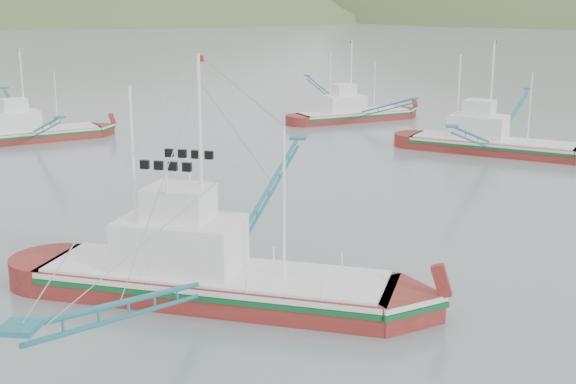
# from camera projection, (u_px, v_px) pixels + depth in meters

# --- Properties ---
(ground) EXTENTS (1200.00, 1200.00, 0.00)m
(ground) POSITION_uv_depth(u_px,v_px,m) (274.00, 282.00, 40.52)
(ground) COLOR slate
(ground) RESTS_ON ground
(main_boat) EXTENTS (17.54, 30.72, 12.51)m
(main_boat) POSITION_uv_depth(u_px,v_px,m) (210.00, 258.00, 37.84)
(main_boat) COLOR maroon
(main_boat) RESTS_ON ground
(bg_boat_left) EXTENTS (17.98, 21.20, 9.68)m
(bg_boat_left) POSITION_uv_depth(u_px,v_px,m) (29.00, 120.00, 77.69)
(bg_boat_left) COLOR maroon
(bg_boat_left) RESTS_ON ground
(bg_boat_far) EXTENTS (16.39, 21.70, 9.63)m
(bg_boat_far) POSITION_uv_depth(u_px,v_px,m) (353.00, 103.00, 89.73)
(bg_boat_far) COLOR maroon
(bg_boat_far) RESTS_ON ground
(bg_boat_right) EXTENTS (15.23, 25.80, 10.85)m
(bg_boat_right) POSITION_uv_depth(u_px,v_px,m) (493.00, 130.00, 71.94)
(bg_boat_right) COLOR maroon
(bg_boat_right) RESTS_ON ground
(headland_left) EXTENTS (448.00, 308.00, 210.00)m
(headland_left) POSITION_uv_depth(u_px,v_px,m) (23.00, 18.00, 408.22)
(headland_left) COLOR #485C2F
(headland_left) RESTS_ON ground
(ridge_distant) EXTENTS (960.00, 400.00, 240.00)m
(ridge_distant) POSITION_uv_depth(u_px,v_px,m) (424.00, 10.00, 575.71)
(ridge_distant) COLOR slate
(ridge_distant) RESTS_ON ground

